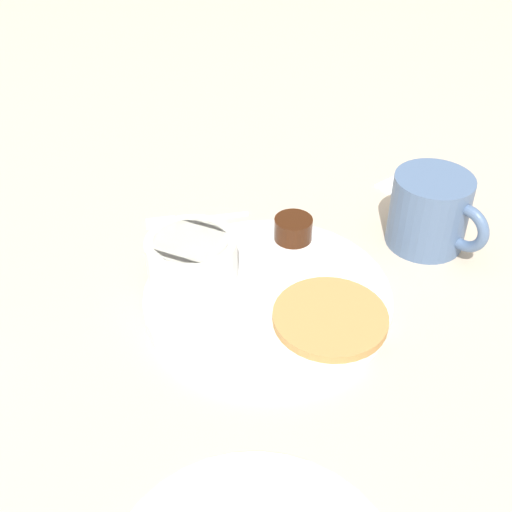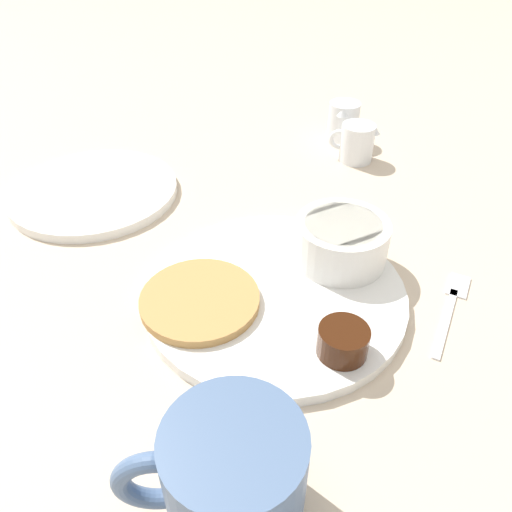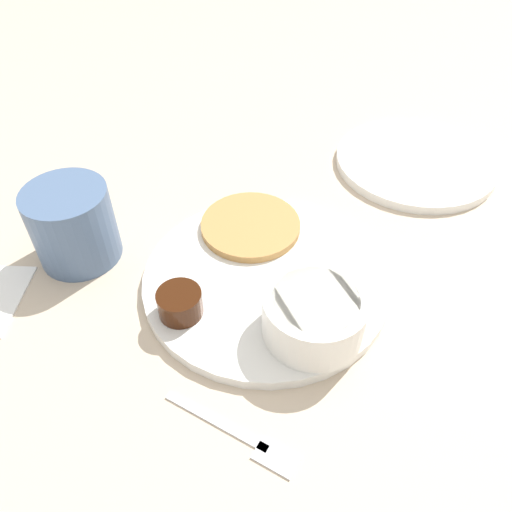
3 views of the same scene
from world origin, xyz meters
The scene contains 11 objects.
ground_plane centered at (0.00, 0.00, 0.00)m, with size 4.00×4.00×0.00m, color #C6B299.
plate centered at (0.00, 0.00, 0.01)m, with size 0.26×0.26×0.01m.
pancake_stack centered at (-0.07, -0.01, 0.02)m, with size 0.11×0.11×0.01m.
bowl centered at (0.07, 0.04, 0.04)m, with size 0.10×0.10×0.05m.
syrup_cup centered at (0.05, -0.09, 0.03)m, with size 0.04×0.04×0.03m.
butter_ramekin centered at (0.09, 0.03, 0.03)m, with size 0.04×0.04×0.04m.
coffee_mug centered at (-0.05, -0.21, 0.04)m, with size 0.12×0.09×0.09m.
creamer_pitcher_near centered at (0.15, 0.28, 0.03)m, with size 0.07×0.05×0.06m.
creamer_pitcher_far centered at (0.14, 0.34, 0.03)m, with size 0.05×0.07×0.06m.
fork centered at (0.17, -0.02, 0.00)m, with size 0.08×0.12×0.00m.
far_plate centered at (-0.21, 0.21, 0.01)m, with size 0.21×0.21×0.01m.
Camera 2 is at (-0.05, -0.36, 0.34)m, focal length 35.00 mm.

